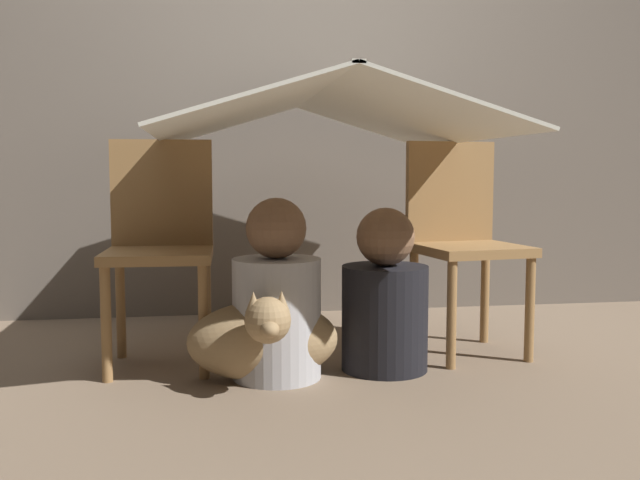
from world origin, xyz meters
name	(u,v)px	position (x,y,z in m)	size (l,w,h in m)	color
ground_plane	(325,369)	(0.00, 0.00, 0.00)	(8.80, 8.80, 0.00)	#7A6651
wall_back	(289,65)	(0.00, 1.10, 1.25)	(7.00, 0.05, 2.50)	#6B6056
chair_left	(160,240)	(-0.59, 0.19, 0.46)	(0.40, 0.40, 0.84)	olive
chair_right	(462,236)	(0.58, 0.19, 0.46)	(0.43, 0.43, 0.84)	olive
sheet_canopy	(320,113)	(0.00, 0.12, 0.93)	(1.19, 1.36, 0.19)	silver
person_front	(277,301)	(-0.18, -0.07, 0.27)	(0.31, 0.31, 0.63)	#B2B2B7
person_second	(385,302)	(0.21, -0.03, 0.25)	(0.31, 0.31, 0.59)	black
dog	(264,339)	(-0.23, -0.12, 0.15)	(0.52, 0.42, 0.34)	#9E7F56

